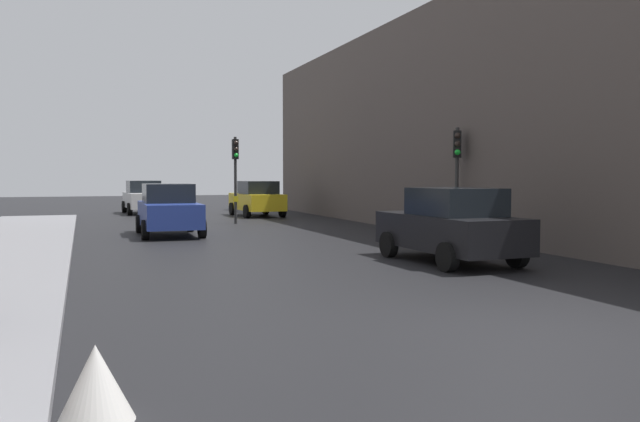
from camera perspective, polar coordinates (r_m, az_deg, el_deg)
ground_plane at (r=9.45m, az=16.94°, el=-9.58°), size 120.00×120.00×0.00m
building_facade_right at (r=27.31m, az=19.87°, el=7.09°), size 12.00×34.01×8.05m
traffic_light_far_median at (r=27.92m, az=-7.37°, el=4.09°), size 0.25×0.43×3.67m
traffic_light_mid_street at (r=21.08m, az=11.83°, el=4.14°), size 0.35×0.45×3.55m
car_blue_van at (r=22.98m, az=-13.01°, el=0.12°), size 2.06×4.22×1.76m
car_dark_suv at (r=15.71m, az=11.30°, el=-1.23°), size 2.10×4.24×1.76m
car_yellow_taxi at (r=33.05m, az=-5.50°, el=1.08°), size 2.16×4.27×1.76m
car_white_compact at (r=36.26m, az=-15.06°, el=1.17°), size 2.16×4.27×1.76m
warning_sign_triangle at (r=5.95m, az=-18.92°, el=-13.98°), size 0.64×0.64×0.65m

